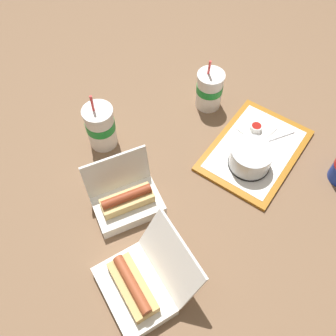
# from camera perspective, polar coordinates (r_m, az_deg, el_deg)

# --- Properties ---
(ground_plane) EXTENTS (3.20, 3.20, 0.00)m
(ground_plane) POSITION_cam_1_polar(r_m,az_deg,el_deg) (1.20, -1.50, -0.49)
(ground_plane) COLOR brown
(food_tray) EXTENTS (0.42, 0.34, 0.01)m
(food_tray) POSITION_cam_1_polar(r_m,az_deg,el_deg) (1.27, 13.11, 2.67)
(food_tray) COLOR #A56619
(food_tray) RESTS_ON ground_plane
(cake_container) EXTENTS (0.13, 0.13, 0.07)m
(cake_container) POSITION_cam_1_polar(r_m,az_deg,el_deg) (1.20, 12.46, 1.48)
(cake_container) COLOR black
(cake_container) RESTS_ON food_tray
(ketchup_cup) EXTENTS (0.04, 0.04, 0.02)m
(ketchup_cup) POSITION_cam_1_polar(r_m,az_deg,el_deg) (1.31, 13.26, 5.99)
(ketchup_cup) COLOR white
(ketchup_cup) RESTS_ON food_tray
(napkin_stack) EXTENTS (0.11, 0.11, 0.00)m
(napkin_stack) POSITION_cam_1_polar(r_m,az_deg,el_deg) (1.32, 13.34, 5.87)
(napkin_stack) COLOR white
(napkin_stack) RESTS_ON food_tray
(plastic_fork) EXTENTS (0.11, 0.05, 0.00)m
(plastic_fork) POSITION_cam_1_polar(r_m,az_deg,el_deg) (1.32, 16.68, 4.72)
(plastic_fork) COLOR white
(plastic_fork) RESTS_ON food_tray
(clamshell_hotdog_front) EXTENTS (0.23, 0.20, 0.16)m
(clamshell_hotdog_front) POSITION_cam_1_polar(r_m,az_deg,el_deg) (1.10, -6.32, -4.96)
(clamshell_hotdog_front) COLOR white
(clamshell_hotdog_front) RESTS_ON ground_plane
(clamshell_hotdog_back) EXTENTS (0.25, 0.24, 0.17)m
(clamshell_hotdog_back) POSITION_cam_1_polar(r_m,az_deg,el_deg) (1.00, -4.59, -17.47)
(clamshell_hotdog_back) COLOR white
(clamshell_hotdog_back) RESTS_ON ground_plane
(soda_cup_right) EXTENTS (0.10, 0.10, 0.22)m
(soda_cup_right) POSITION_cam_1_polar(r_m,az_deg,el_deg) (1.22, -10.23, 6.25)
(soda_cup_right) COLOR white
(soda_cup_right) RESTS_ON ground_plane
(soda_cup_corner) EXTENTS (0.09, 0.09, 0.20)m
(soda_cup_corner) POSITION_cam_1_polar(r_m,az_deg,el_deg) (1.34, 6.33, 11.80)
(soda_cup_corner) COLOR white
(soda_cup_corner) RESTS_ON ground_plane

